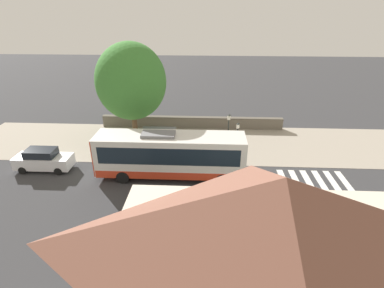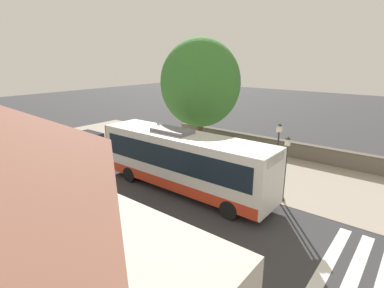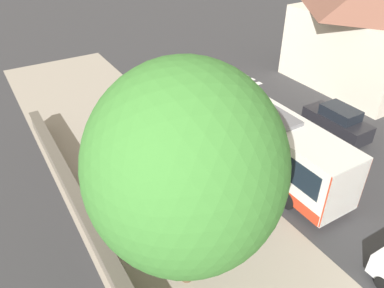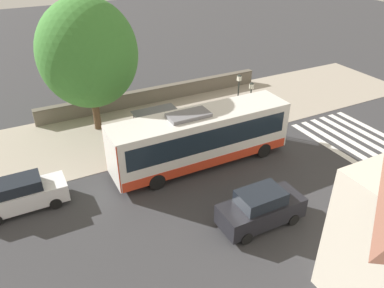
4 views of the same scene
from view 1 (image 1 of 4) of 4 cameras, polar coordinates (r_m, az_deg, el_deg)
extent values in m
plane|color=#353538|center=(25.99, -1.00, -3.95)|extent=(120.00, 120.00, 0.00)
cube|color=#9E9384|center=(29.99, -0.43, 0.25)|extent=(9.00, 44.00, 0.02)
cube|color=silver|center=(22.59, 18.66, -10.40)|extent=(9.00, 0.50, 0.01)
cube|color=silver|center=(22.87, 20.98, -10.33)|extent=(9.00, 0.50, 0.01)
cube|color=silver|center=(23.18, 23.25, -10.24)|extent=(9.00, 0.50, 0.01)
cube|color=silver|center=(23.53, 25.45, -10.13)|extent=(9.00, 0.50, 0.01)
cube|color=silver|center=(23.92, 27.58, -10.02)|extent=(9.00, 0.50, 0.01)
cube|color=silver|center=(24.33, 29.63, -9.89)|extent=(9.00, 0.50, 0.01)
cube|color=#6B6356|center=(33.48, -0.04, 4.09)|extent=(0.50, 20.00, 1.20)
cube|color=#5B5449|center=(33.26, -0.04, 5.12)|extent=(0.60, 20.00, 0.08)
pyramid|color=brown|center=(8.97, 16.43, -13.36)|extent=(7.60, 10.80, 2.65)
cube|color=silver|center=(23.49, -4.15, -1.88)|extent=(2.62, 11.57, 3.08)
cube|color=black|center=(23.31, -4.18, -1.00)|extent=(2.66, 10.65, 1.35)
cube|color=red|center=(24.08, -4.06, -4.49)|extent=(2.66, 11.34, 0.62)
cube|color=red|center=(24.83, -17.46, -1.49)|extent=(2.66, 0.06, 2.96)
cube|color=black|center=(22.99, 10.12, 0.55)|extent=(1.97, 0.08, 0.43)
cube|color=slate|center=(22.91, -6.43, 1.85)|extent=(1.31, 2.55, 0.22)
cylinder|color=black|center=(25.15, 5.51, -3.83)|extent=(0.30, 1.00, 1.00)
cylinder|color=black|center=(23.03, 5.73, -6.80)|extent=(0.30, 1.00, 1.00)
cylinder|color=black|center=(25.90, -11.65, -3.36)|extent=(0.30, 1.00, 1.00)
cylinder|color=black|center=(23.85, -13.02, -6.17)|extent=(0.30, 1.00, 1.00)
cylinder|color=#515459|center=(26.99, -9.35, -0.32)|extent=(0.08, 0.08, 2.36)
cylinder|color=#515459|center=(26.56, -3.60, -0.45)|extent=(0.08, 0.08, 2.36)
cylinder|color=#515459|center=(28.21, -8.80, 0.88)|extent=(0.08, 0.08, 2.36)
cylinder|color=#515459|center=(27.80, -3.29, 0.78)|extent=(0.08, 0.08, 2.36)
cube|color=#515459|center=(26.87, -6.40, 2.60)|extent=(1.68, 3.02, 0.08)
cube|color=silver|center=(27.91, -6.09, 1.04)|extent=(0.03, 2.45, 1.89)
cylinder|color=#2D3347|center=(25.69, 6.11, -3.43)|extent=(0.12, 0.12, 0.82)
cylinder|color=#2D3347|center=(25.55, 6.13, -3.60)|extent=(0.12, 0.12, 0.82)
cube|color=#59724C|center=(25.28, 6.20, -2.04)|extent=(0.34, 0.22, 0.66)
sphere|color=tan|center=(25.08, 6.24, -1.14)|extent=(0.23, 0.23, 0.23)
cube|color=#4C7247|center=(28.41, -0.49, -0.25)|extent=(0.40, 1.41, 0.06)
cube|color=#4C7247|center=(28.47, -0.48, 0.32)|extent=(0.04, 1.41, 0.40)
cube|color=black|center=(28.54, -1.62, -0.63)|extent=(0.32, 0.06, 0.45)
cube|color=black|center=(28.48, 0.64, -0.68)|extent=(0.32, 0.06, 0.45)
cylinder|color=#2D332D|center=(26.49, 8.26, -3.43)|extent=(0.24, 0.24, 0.16)
cylinder|color=#2D332D|center=(25.78, 8.48, -0.37)|extent=(0.10, 0.10, 3.30)
cube|color=silver|center=(25.06, 8.74, 3.40)|extent=(0.24, 0.24, 0.35)
pyramid|color=#2D332D|center=(24.97, 8.78, 3.92)|extent=(0.28, 0.28, 0.14)
cylinder|color=#2D332D|center=(26.89, 6.60, -2.87)|extent=(0.24, 0.24, 0.16)
cylinder|color=#2D332D|center=(26.08, 6.80, 0.70)|extent=(0.10, 0.10, 3.84)
cube|color=silver|center=(25.29, 7.04, 5.03)|extent=(0.24, 0.24, 0.35)
pyramid|color=#2D332D|center=(25.20, 7.07, 5.55)|extent=(0.28, 0.28, 0.14)
cylinder|color=brown|center=(31.37, -10.93, 4.78)|extent=(0.52, 0.52, 3.91)
ellipsoid|color=#3D7F33|center=(30.28, -11.53, 11.59)|extent=(6.85, 6.85, 7.53)
cube|color=silver|center=(27.78, -26.34, -2.98)|extent=(1.71, 4.58, 0.98)
cube|color=black|center=(27.50, -26.86, -1.50)|extent=(1.45, 2.38, 0.61)
cylinder|color=black|center=(27.92, -22.75, -3.16)|extent=(0.22, 0.64, 0.64)
cylinder|color=black|center=(26.67, -24.12, -4.78)|extent=(0.22, 0.64, 0.64)
cylinder|color=black|center=(29.31, -28.02, -2.88)|extent=(0.22, 0.64, 0.64)
cylinder|color=black|center=(28.12, -29.56, -4.40)|extent=(0.22, 0.64, 0.64)
cube|color=black|center=(18.81, -6.35, -14.00)|extent=(1.83, 4.46, 1.09)
cube|color=black|center=(18.28, -6.84, -11.82)|extent=(1.55, 2.32, 0.68)
cylinder|color=black|center=(19.63, -1.58, -13.74)|extent=(0.22, 0.64, 0.64)
cylinder|color=black|center=(18.33, -2.01, -17.13)|extent=(0.22, 0.64, 0.64)
cylinder|color=black|center=(20.03, -10.11, -13.28)|extent=(0.22, 0.64, 0.64)
cylinder|color=black|center=(18.76, -11.25, -16.53)|extent=(0.22, 0.64, 0.64)
camera|label=2|loc=(12.32, 45.13, -5.56)|focal=28.00mm
camera|label=3|loc=(37.12, -24.94, 24.24)|focal=35.00mm
camera|label=4|loc=(12.97, -76.87, 9.65)|focal=35.00mm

